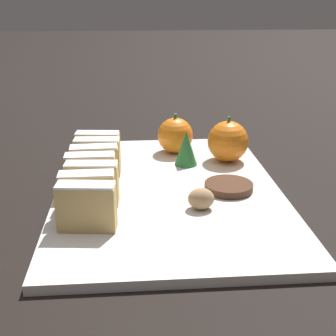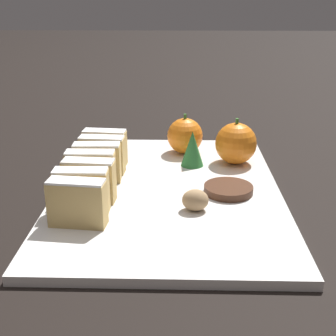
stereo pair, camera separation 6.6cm
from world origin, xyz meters
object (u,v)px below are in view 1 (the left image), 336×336
orange_near (228,141)px  orange_far (175,135)px  chocolate_cookie (229,187)px  walnut (201,199)px

orange_near → orange_far: 0.10m
chocolate_cookie → orange_far: bearing=109.1°
orange_far → walnut: (0.01, -0.23, -0.02)m
walnut → orange_far: bearing=93.0°
orange_near → orange_far: orange_near is taller
orange_far → chocolate_cookie: (0.06, -0.17, -0.03)m
orange_near → chocolate_cookie: orange_near is taller
orange_near → orange_far: size_ratio=1.09×
orange_near → walnut: orange_near is taller
orange_far → chocolate_cookie: bearing=-70.9°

